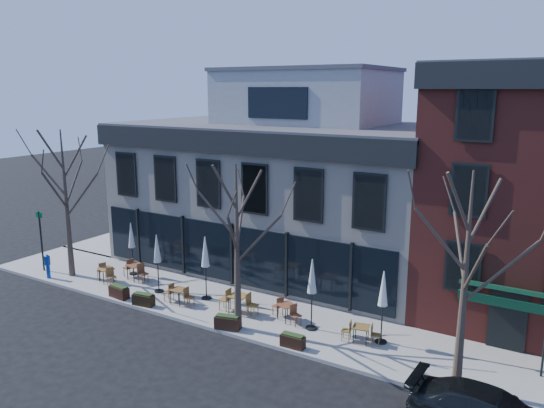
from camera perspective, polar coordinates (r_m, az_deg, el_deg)
The scene contains 25 objects.
ground at distance 27.78m, azimuth -4.17°, elevation -9.08°, with size 120.00×120.00×0.00m, color black.
sidewalk_front at distance 24.44m, azimuth -0.77°, elevation -11.95°, with size 33.50×4.70×0.15m, color gray.
sidewalk_side at distance 39.04m, azimuth -12.63°, elevation -2.91°, with size 4.50×12.00×0.15m, color gray.
corner_building at distance 30.59m, azimuth 1.29°, elevation 2.14°, with size 18.39×10.39×11.10m.
red_brick_building at distance 26.50m, azimuth 26.23°, elevation 1.29°, with size 8.20×11.78×11.18m.
tree_corner at distance 30.11m, azimuth -21.25°, elevation 0.22°, with size 3.93×3.98×7.92m.
tree_mid at distance 21.88m, azimuth -3.77°, elevation -4.51°, with size 3.50×3.55×7.04m.
tree_right at distance 18.45m, azimuth 20.06°, elevation -7.75°, with size 3.72×3.77×7.48m.
sign_pole at distance 32.02m, azimuth -23.59°, elevation -3.30°, with size 0.50×0.10×3.40m.
call_box at distance 30.98m, azimuth -22.98°, elevation -6.09°, with size 0.27×0.27×1.34m.
cafe_set_0 at distance 29.40m, azimuth -17.39°, elevation -7.12°, with size 1.79×0.98×0.92m.
cafe_set_1 at distance 29.29m, azimuth -14.46°, elevation -6.92°, with size 1.97×0.92×1.01m.
cafe_set_2 at distance 25.75m, azimuth -9.99°, elevation -9.56°, with size 1.69×0.68×0.89m.
cafe_set_3 at distance 24.41m, azimuth -3.63°, elevation -10.45°, with size 1.99×0.83×1.04m.
cafe_set_4 at distance 23.69m, azimuth 1.58°, elevation -11.35°, with size 1.74×1.03×0.90m.
cafe_set_5 at distance 22.08m, azimuth 9.54°, elevation -13.45°, with size 1.63×0.76×0.84m.
umbrella_0 at distance 29.74m, azimuth -14.88°, elevation -3.57°, with size 0.46×0.46×2.90m.
umbrella_1 at distance 26.85m, azimuth -12.26°, elevation -5.04°, with size 0.47×0.47×2.96m.
umbrella_2 at distance 25.56m, azimuth -7.19°, elevation -5.48°, with size 0.50×0.50×3.12m.
umbrella_3 at distance 22.30m, azimuth 4.33°, elevation -8.16°, with size 0.49×0.49×3.09m.
umbrella_4 at distance 21.55m, azimuth 11.87°, elevation -9.30°, with size 0.48×0.48×3.01m.
planter_0 at distance 27.16m, azimuth -16.13°, elevation -9.04°, with size 1.13×0.54×0.61m.
planter_1 at distance 25.97m, azimuth -13.66°, elevation -9.93°, with size 1.10×0.57×0.59m.
planter_2 at distance 23.03m, azimuth -4.79°, elevation -12.55°, with size 1.16×0.70×0.61m.
planter_3 at distance 21.52m, azimuth 2.25°, elevation -14.48°, with size 0.99×0.42×0.55m.
Camera 1 is at (15.04, -21.06, 10.10)m, focal length 35.00 mm.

